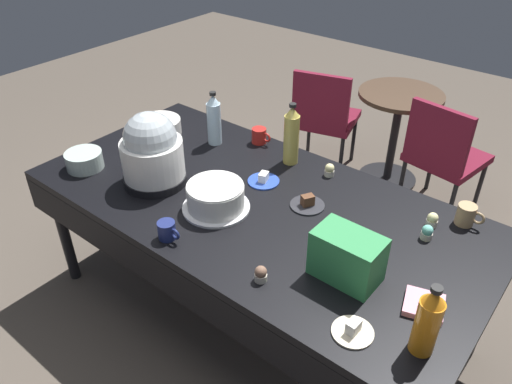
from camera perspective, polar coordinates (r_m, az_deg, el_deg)
ground at (r=2.86m, az=0.00°, el=-13.34°), size 9.00×9.00×0.00m
potluck_table at (r=2.40m, az=0.00°, el=-2.21°), size 2.20×1.10×0.75m
frosted_layer_cake at (r=2.29m, az=-4.64°, el=-0.61°), size 0.32×0.32×0.13m
slow_cooker at (r=2.46m, az=-11.81°, el=4.53°), size 0.32×0.32×0.38m
glass_salad_bowl at (r=2.74m, az=-19.04°, el=3.46°), size 0.19×0.19×0.09m
ceramic_snack_bowl at (r=2.98m, az=-11.02°, el=7.35°), size 0.26×0.26×0.09m
dessert_plate_charcoal at (r=2.33m, az=5.90°, el=-1.31°), size 0.16×0.16×0.06m
dessert_plate_cobalt at (r=2.49m, az=0.87°, el=1.41°), size 0.16×0.16×0.05m
dessert_plate_cream at (r=1.80m, az=11.01°, el=-15.27°), size 0.15×0.15×0.05m
cupcake_rose at (r=2.56m, az=8.40°, el=2.49°), size 0.05×0.05×0.07m
cupcake_vanilla at (r=1.93m, az=0.55°, el=-9.37°), size 0.05×0.05×0.07m
cupcake_berry at (r=2.32m, az=19.51°, el=-3.03°), size 0.05×0.05×0.07m
cupcake_cocoa at (r=2.24m, az=18.98°, el=-4.40°), size 0.05×0.05×0.07m
soda_bottle_water at (r=2.80m, az=-4.82°, el=8.21°), size 0.08×0.08×0.31m
soda_bottle_ginger_ale at (r=2.60m, az=4.07°, el=6.45°), size 0.08×0.08×0.34m
soda_bottle_orange_juice at (r=1.73m, az=19.04°, el=-13.85°), size 0.08×0.08×0.28m
coffee_mug_navy at (r=2.15m, az=-10.11°, el=-4.35°), size 0.12×0.08×0.08m
coffee_mug_red at (r=2.83m, az=0.40°, el=6.46°), size 0.12×0.08×0.09m
coffee_mug_tan at (r=2.38m, az=22.93°, el=-2.42°), size 0.12×0.08×0.10m
soda_carton at (r=1.94m, az=10.39°, el=-7.27°), size 0.26×0.16×0.20m
paper_napkin_stack at (r=1.95m, az=18.65°, el=-12.13°), size 0.17×0.17×0.02m
maroon_chair_left at (r=3.82m, az=7.79°, el=8.76°), size 0.54×0.54×0.85m
maroon_chair_right at (r=3.49m, az=20.61°, el=4.22°), size 0.51×0.51×0.85m
round_cafe_table at (r=3.81m, az=15.78°, el=7.78°), size 0.60×0.60×0.72m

